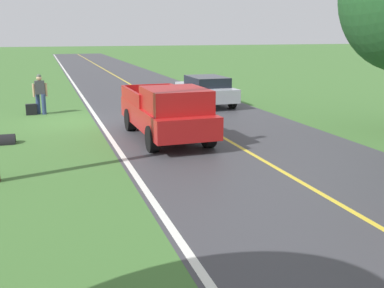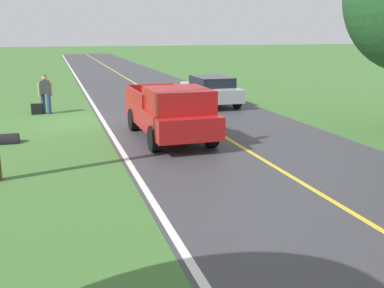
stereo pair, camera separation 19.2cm
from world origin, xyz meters
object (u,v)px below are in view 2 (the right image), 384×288
object	(u,v)px
hitchhiker_walking	(45,91)
sedan_near_oncoming	(211,90)
suitcase_carried	(37,109)
pickup_truck_passing	(171,111)

from	to	relation	value
hitchhiker_walking	sedan_near_oncoming	size ratio (longest dim) A/B	0.40
sedan_near_oncoming	suitcase_carried	bearing A→B (deg)	2.59
suitcase_carried	pickup_truck_passing	xyz separation A→B (m)	(-4.44, 6.39, 0.73)
pickup_truck_passing	sedan_near_oncoming	size ratio (longest dim) A/B	1.23
suitcase_carried	sedan_near_oncoming	xyz separation A→B (m)	(-8.19, -0.37, 0.52)
suitcase_carried	pickup_truck_passing	distance (m)	7.82
pickup_truck_passing	sedan_near_oncoming	distance (m)	7.74
suitcase_carried	sedan_near_oncoming	size ratio (longest dim) A/B	0.11
hitchhiker_walking	pickup_truck_passing	distance (m)	7.66
hitchhiker_walking	pickup_truck_passing	bearing A→B (deg)	121.76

